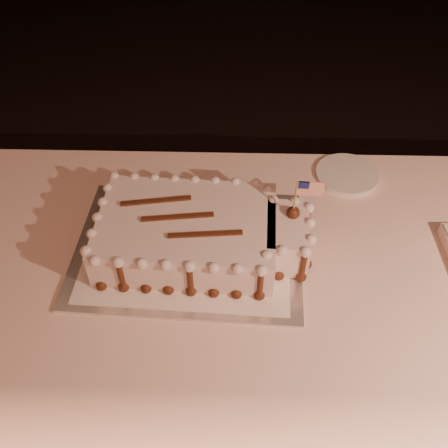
{
  "coord_description": "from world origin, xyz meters",
  "views": [
    {
      "loc": [
        -0.12,
        -0.09,
        1.6
      ],
      "look_at": [
        -0.14,
        0.65,
        0.84
      ],
      "focal_mm": 40.0,
      "sensor_mm": 36.0,
      "label": 1
    }
  ],
  "objects_px": {
    "sheet_cake": "(200,233)",
    "side_plate": "(347,174)",
    "cake_board": "(189,248)",
    "banquet_table": "(275,354)"
  },
  "relations": [
    {
      "from": "banquet_table",
      "to": "side_plate",
      "type": "xyz_separation_m",
      "value": [
        0.17,
        0.31,
        0.38
      ]
    },
    {
      "from": "cake_board",
      "to": "sheet_cake",
      "type": "distance_m",
      "value": 0.06
    },
    {
      "from": "sheet_cake",
      "to": "side_plate",
      "type": "distance_m",
      "value": 0.45
    },
    {
      "from": "cake_board",
      "to": "sheet_cake",
      "type": "xyz_separation_m",
      "value": [
        0.03,
        -0.0,
        0.05
      ]
    },
    {
      "from": "banquet_table",
      "to": "cake_board",
      "type": "relative_size",
      "value": 4.76
    },
    {
      "from": "sheet_cake",
      "to": "cake_board",
      "type": "bearing_deg",
      "value": 177.32
    },
    {
      "from": "banquet_table",
      "to": "side_plate",
      "type": "bearing_deg",
      "value": 60.78
    },
    {
      "from": "banquet_table",
      "to": "sheet_cake",
      "type": "relative_size",
      "value": 4.94
    },
    {
      "from": "sheet_cake",
      "to": "banquet_table",
      "type": "bearing_deg",
      "value": -13.4
    },
    {
      "from": "sheet_cake",
      "to": "side_plate",
      "type": "bearing_deg",
      "value": 35.64
    }
  ]
}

